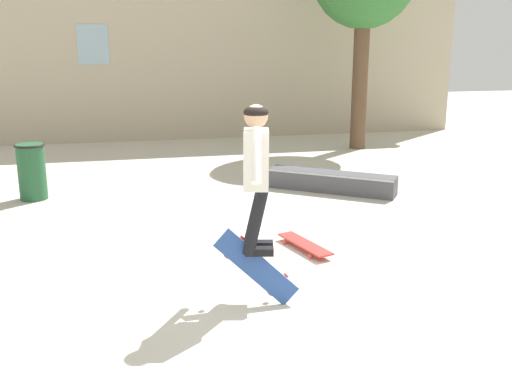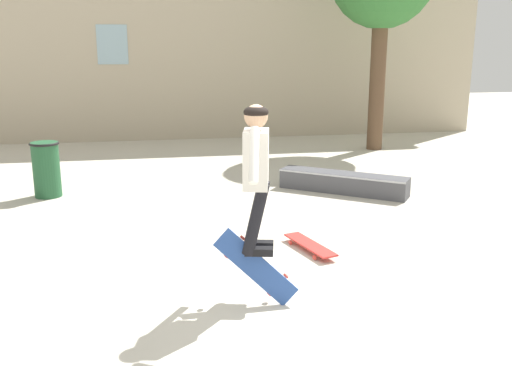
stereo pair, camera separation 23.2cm
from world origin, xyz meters
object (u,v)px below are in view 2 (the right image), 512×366
object	(u,v)px
skate_ledge	(343,183)
skateboard_resting	(310,245)
trash_bin	(46,168)
skateboard_flipping	(256,267)
skater	(256,166)

from	to	relation	value
skate_ledge	skateboard_resting	distance (m)	2.74
trash_bin	skateboard_flipping	size ratio (longest dim) A/B	1.13
skate_ledge	skater	xyz separation A→B (m)	(-2.05, -3.57, 1.12)
skateboard_resting	trash_bin	bearing A→B (deg)	31.94
skateboard_flipping	trash_bin	bearing A→B (deg)	141.23
skater	skateboard_flipping	bearing A→B (deg)	-89.92
skateboard_flipping	skate_ledge	bearing A→B (deg)	80.68
trash_bin	skateboard_flipping	distance (m)	4.93
skate_ledge	trash_bin	world-z (taller)	trash_bin
skate_ledge	trash_bin	xyz separation A→B (m)	(-4.61, 0.57, 0.29)
trash_bin	skater	size ratio (longest dim) A/B	0.63
trash_bin	skater	distance (m)	4.93
skater	skateboard_resting	world-z (taller)	skater
trash_bin	skateboard_resting	world-z (taller)	trash_bin
trash_bin	skateboard_flipping	bearing A→B (deg)	-59.02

